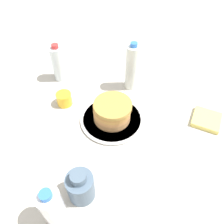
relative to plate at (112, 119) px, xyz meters
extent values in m
plane|color=#BCB7AD|center=(0.00, 0.00, -0.01)|extent=(4.00, 4.00, 0.00)
cylinder|color=white|center=(0.00, 0.00, 0.00)|extent=(0.25, 0.25, 0.01)
cylinder|color=white|center=(0.00, 0.00, 0.00)|extent=(0.27, 0.27, 0.01)
cylinder|color=tan|center=(0.00, 0.00, 0.01)|extent=(0.16, 0.16, 0.02)
cylinder|color=#B47D4B|center=(0.00, 0.00, 0.03)|extent=(0.16, 0.16, 0.01)
cylinder|color=tan|center=(0.01, 0.00, 0.04)|extent=(0.16, 0.16, 0.02)
cylinder|color=#C68D46|center=(0.00, 0.00, 0.06)|extent=(0.16, 0.16, 0.01)
cylinder|color=#B4793B|center=(0.00, 0.00, 0.08)|extent=(0.16, 0.16, 0.02)
cylinder|color=#B2873E|center=(0.00, 0.00, 0.09)|extent=(0.16, 0.16, 0.02)
cylinder|color=yellow|center=(0.00, 0.24, 0.02)|extent=(0.07, 0.07, 0.06)
cylinder|color=#4C6075|center=(-0.34, -0.04, 0.05)|extent=(0.09, 0.09, 0.11)
cylinder|color=#4C6075|center=(-0.34, -0.04, 0.12)|extent=(0.05, 0.05, 0.03)
cylinder|color=silver|center=(0.24, 0.01, 0.11)|extent=(0.06, 0.06, 0.23)
cylinder|color=blue|center=(0.24, 0.01, 0.23)|extent=(0.03, 0.03, 0.02)
cylinder|color=white|center=(-0.43, -0.01, 0.08)|extent=(0.07, 0.07, 0.17)
cylinder|color=blue|center=(-0.43, -0.01, 0.17)|extent=(0.03, 0.03, 0.02)
cylinder|color=silver|center=(0.16, 0.36, 0.08)|extent=(0.07, 0.07, 0.18)
cylinder|color=red|center=(0.16, 0.36, 0.18)|extent=(0.03, 0.03, 0.02)
cube|color=#E5D166|center=(0.17, -0.37, 0.00)|extent=(0.12, 0.12, 0.02)
camera|label=1|loc=(-0.56, -0.25, 0.72)|focal=35.00mm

